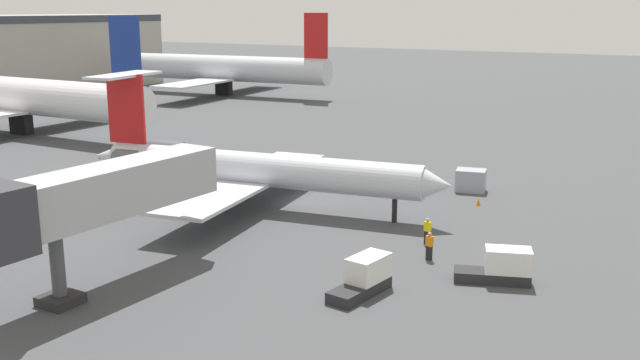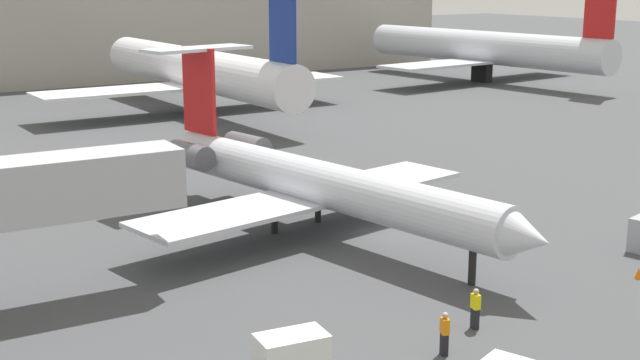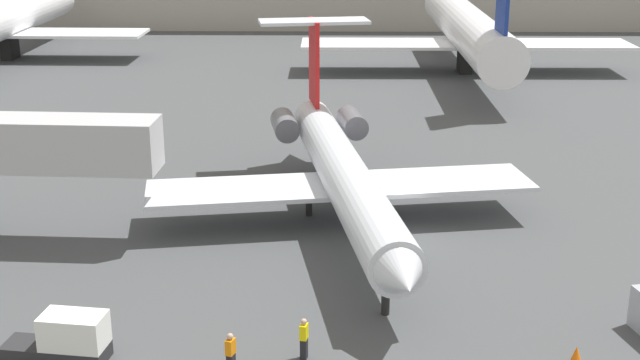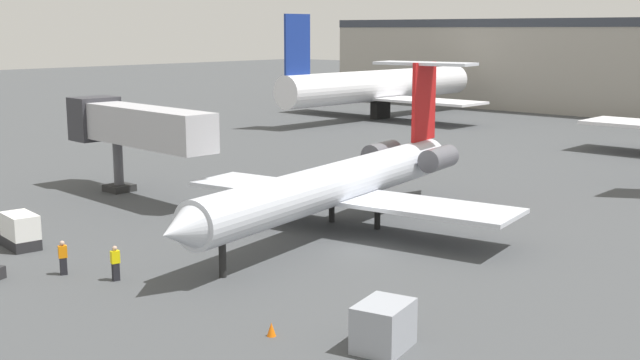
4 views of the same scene
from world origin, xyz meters
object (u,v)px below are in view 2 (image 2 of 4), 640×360
Objects in this scene: traffic_cone_near at (639,273)px; parked_airliner_west_mid at (197,70)px; ground_crew_loader at (444,333)px; parked_airliner_centre at (484,48)px; regional_jet at (308,178)px; ground_crew_marshaller at (475,308)px.

parked_airliner_west_mid is at bearing 86.08° from traffic_cone_near.
ground_crew_loader is at bearing -106.37° from parked_airliner_west_mid.
parked_airliner_centre is at bearing 45.50° from ground_crew_loader.
regional_jet is 0.74× the size of parked_airliner_west_mid.
ground_crew_marshaller is (-1.50, -14.90, -2.15)m from regional_jet.
traffic_cone_near is at bearing -59.03° from regional_jet.
ground_crew_marshaller and ground_crew_loader have the same top height.
traffic_cone_near is 0.01× the size of parked_airliner_west_mid.
regional_jet is at bearing 120.97° from traffic_cone_near.
parked_airliner_west_mid reaches higher than traffic_cone_near.
parked_airliner_centre is at bearing 46.24° from ground_crew_marshaller.
traffic_cone_near is at bearing 0.59° from ground_crew_marshaller.
ground_crew_marshaller is 10.40m from traffic_cone_near.
traffic_cone_near is at bearing -93.92° from parked_airliner_west_mid.
ground_crew_loader is (-2.65, -1.18, 0.00)m from ground_crew_marshaller.
parked_airliner_west_mid reaches higher than regional_jet.
traffic_cone_near is at bearing 5.66° from ground_crew_loader.
parked_airliner_west_mid reaches higher than ground_crew_loader.
parked_airliner_centre is (46.70, 59.49, 4.15)m from traffic_cone_near.
parked_airliner_west_mid is 42.97m from parked_airliner_centre.
regional_jet is 43.32m from parked_airliner_west_mid.
ground_crew_marshaller is 0.04× the size of parked_airliner_centre.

